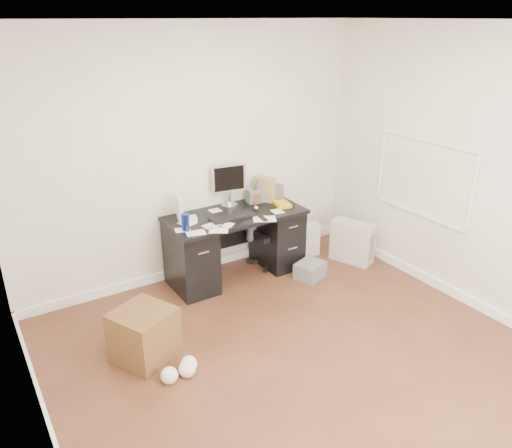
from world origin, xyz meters
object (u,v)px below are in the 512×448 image
(desk, at_px, (236,243))
(pc_tower, at_px, (352,242))
(keyboard, at_px, (233,217))
(office_chair, at_px, (271,228))
(lcd_monitor, at_px, (229,185))
(wicker_basket, at_px, (144,334))

(desk, relative_size, pc_tower, 3.05)
(keyboard, xyz_separation_m, office_chair, (0.58, 0.14, -0.31))
(desk, xyz_separation_m, pc_tower, (1.35, -0.42, -0.15))
(desk, distance_m, keyboard, 0.39)
(desk, bearing_deg, office_chair, 4.20)
(desk, bearing_deg, lcd_monitor, 76.22)
(desk, height_order, office_chair, office_chair)
(desk, xyz_separation_m, keyboard, (-0.09, -0.11, 0.36))
(desk, xyz_separation_m, office_chair, (0.49, 0.04, 0.05))
(office_chair, bearing_deg, wicker_basket, -151.58)
(office_chair, relative_size, wicker_basket, 2.01)
(lcd_monitor, distance_m, wicker_basket, 1.99)
(pc_tower, bearing_deg, keyboard, 145.25)
(lcd_monitor, relative_size, keyboard, 1.01)
(lcd_monitor, xyz_separation_m, wicker_basket, (-1.46, -1.10, -0.77))
(desk, bearing_deg, keyboard, -132.04)
(pc_tower, bearing_deg, wicker_basket, 166.68)
(keyboard, height_order, office_chair, office_chair)
(keyboard, relative_size, pc_tower, 0.99)
(desk, xyz_separation_m, lcd_monitor, (0.06, 0.24, 0.60))
(office_chair, relative_size, pc_tower, 1.84)
(lcd_monitor, height_order, office_chair, lcd_monitor)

